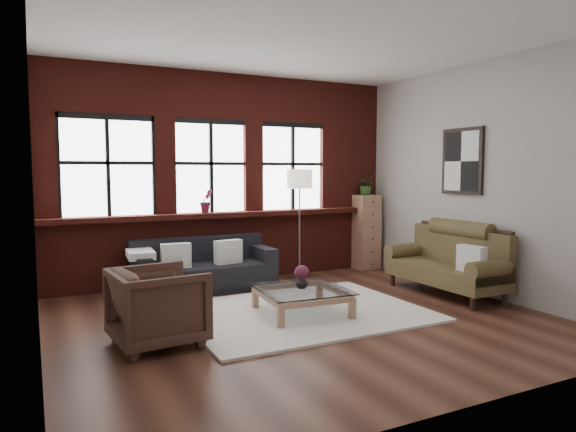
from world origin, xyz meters
name	(u,v)px	position (x,y,z in m)	size (l,w,h in m)	color
floor	(303,319)	(0.00, 0.00, 0.00)	(5.50, 5.50, 0.00)	#412218
ceiling	(304,36)	(0.00, 0.00, 3.20)	(5.50, 5.50, 0.00)	white
wall_back	(228,178)	(0.00, 2.50, 1.60)	(5.50, 5.50, 0.00)	#ACA7A0
wall_front	(473,188)	(0.00, -2.50, 1.60)	(5.50, 5.50, 0.00)	#ACA7A0
wall_left	(34,184)	(-2.75, 0.00, 1.60)	(5.00, 5.00, 0.00)	#ACA7A0
wall_right	(480,179)	(2.75, 0.00, 1.60)	(5.00, 5.00, 0.00)	#ACA7A0
brick_backwall	(229,178)	(0.00, 2.44, 1.60)	(5.50, 0.12, 3.20)	maroon
sill_ledge	(232,214)	(0.00, 2.35, 1.04)	(5.50, 0.30, 0.08)	maroon
window_left	(108,168)	(-1.80, 2.45, 1.75)	(1.38, 0.10, 1.50)	black
window_mid	(211,168)	(-0.30, 2.45, 1.75)	(1.38, 0.10, 1.50)	black
window_right	(292,169)	(1.10, 2.45, 1.75)	(1.38, 0.10, 1.50)	black
wall_poster	(462,161)	(2.72, 0.30, 1.85)	(0.05, 0.74, 0.94)	black
shag_rug	(302,312)	(0.09, 0.22, 0.02)	(2.83, 2.22, 0.03)	white
dark_sofa	(204,266)	(-0.60, 1.90, 0.36)	(1.99, 0.81, 0.72)	black
pillow_a	(176,256)	(-1.02, 1.80, 0.55)	(0.40, 0.14, 0.34)	white
pillow_b	(228,252)	(-0.26, 1.80, 0.55)	(0.40, 0.14, 0.34)	white
vintage_settee	(445,260)	(2.30, 0.16, 0.48)	(0.81, 1.82, 0.97)	brown
pillow_settee	(472,259)	(2.22, -0.40, 0.59)	(0.14, 0.38, 0.34)	white
armchair	(158,306)	(-1.70, -0.14, 0.39)	(0.83, 0.85, 0.78)	#402920
coffee_table	(302,302)	(0.06, 0.15, 0.16)	(1.00, 1.00, 0.34)	#A9795B
vase	(302,282)	(0.06, 0.15, 0.40)	(0.15, 0.15, 0.15)	#B2B2B2
flowers	(302,273)	(0.06, 0.15, 0.51)	(0.18, 0.18, 0.18)	maroon
drawer_chest	(365,232)	(2.44, 2.24, 0.65)	(0.40, 0.40, 1.29)	#A9795B
potted_plant_top	(366,185)	(2.44, 2.24, 1.48)	(0.33, 0.28, 0.36)	#2D5923
floor_lamp	(299,219)	(1.04, 2.08, 0.94)	(0.40, 0.40, 1.89)	#A5A5A8
sill_plant	(206,201)	(-0.42, 2.32, 1.26)	(0.20, 0.16, 0.37)	maroon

